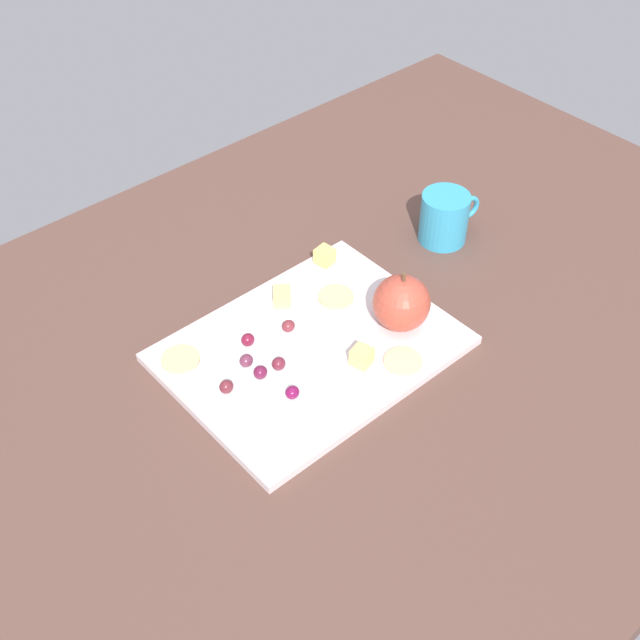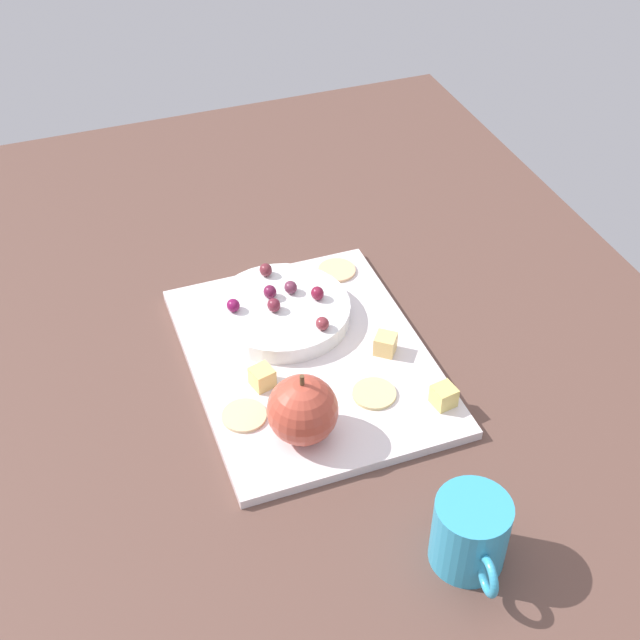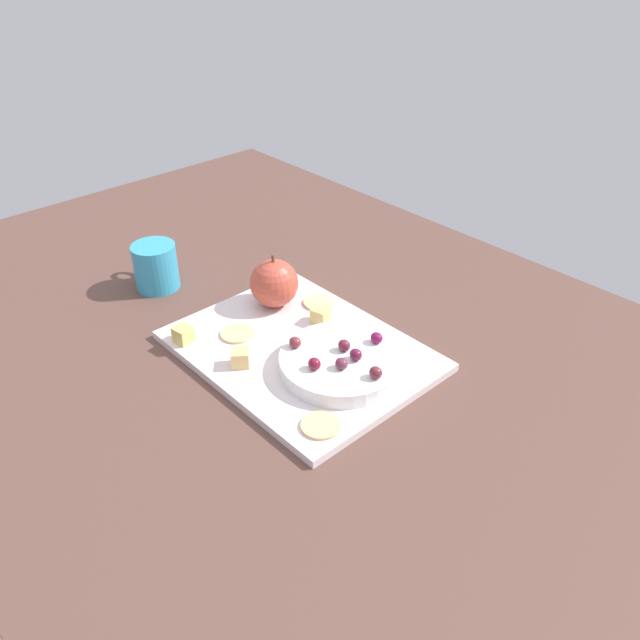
# 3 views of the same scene
# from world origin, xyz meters

# --- Properties ---
(table) EXTENTS (1.46, 0.99, 0.05)m
(table) POSITION_xyz_m (0.00, 0.00, 0.02)
(table) COLOR brown
(table) RESTS_ON ground
(platter) EXTENTS (0.37, 0.28, 0.01)m
(platter) POSITION_xyz_m (0.05, -0.01, 0.05)
(platter) COLOR silver
(platter) RESTS_ON table
(serving_dish) EXTENTS (0.17, 0.17, 0.02)m
(serving_dish) POSITION_xyz_m (0.13, -0.00, 0.07)
(serving_dish) COLOR white
(serving_dish) RESTS_ON platter
(apple_whole) EXTENTS (0.08, 0.08, 0.08)m
(apple_whole) POSITION_xyz_m (-0.07, 0.04, 0.10)
(apple_whole) COLOR #B94735
(apple_whole) RESTS_ON platter
(apple_stem) EXTENTS (0.01, 0.01, 0.01)m
(apple_stem) POSITION_xyz_m (-0.07, 0.04, 0.14)
(apple_stem) COLOR brown
(apple_stem) RESTS_ON apple_whole
(cheese_cube_0) EXTENTS (0.03, 0.03, 0.02)m
(cheese_cube_0) POSITION_xyz_m (0.02, 0.06, 0.07)
(cheese_cube_0) COLOR #EDCB70
(cheese_cube_0) RESTS_ON platter
(cheese_cube_1) EXTENTS (0.03, 0.03, 0.02)m
(cheese_cube_1) POSITION_xyz_m (-0.08, -0.13, 0.07)
(cheese_cube_1) COLOR #E4CA6A
(cheese_cube_1) RESTS_ON platter
(cheese_cube_2) EXTENTS (0.03, 0.03, 0.02)m
(cheese_cube_2) POSITION_xyz_m (0.02, -0.10, 0.07)
(cheese_cube_2) COLOR #F1C976
(cheese_cube_2) RESTS_ON platter
(cracker_0) EXTENTS (0.05, 0.05, 0.00)m
(cracker_0) POSITION_xyz_m (-0.04, -0.06, 0.06)
(cracker_0) COLOR #D9C383
(cracker_0) RESTS_ON platter
(cracker_1) EXTENTS (0.05, 0.05, 0.00)m
(cracker_1) POSITION_xyz_m (-0.02, 0.09, 0.06)
(cracker_1) COLOR #DEBD8C
(cracker_1) RESTS_ON platter
(cracker_2) EXTENTS (0.05, 0.05, 0.00)m
(cracker_2) POSITION_xyz_m (0.19, -0.10, 0.06)
(cracker_2) COLOR #E4B282
(cracker_2) RESTS_ON platter
(grape_0) EXTENTS (0.02, 0.02, 0.02)m
(grape_0) POSITION_xyz_m (0.15, 0.01, 0.09)
(grape_0) COLOR maroon
(grape_0) RESTS_ON serving_dish
(grape_1) EXTENTS (0.02, 0.02, 0.02)m
(grape_1) POSITION_xyz_m (0.19, 0.00, 0.09)
(grape_1) COLOR maroon
(grape_1) RESTS_ON serving_dish
(grape_2) EXTENTS (0.02, 0.02, 0.02)m
(grape_2) POSITION_xyz_m (0.12, -0.05, 0.09)
(grape_2) COLOR maroon
(grape_2) RESTS_ON serving_dish
(grape_3) EXTENTS (0.02, 0.02, 0.02)m
(grape_3) POSITION_xyz_m (0.07, -0.03, 0.09)
(grape_3) COLOR maroon
(grape_3) RESTS_ON serving_dish
(grape_4) EXTENTS (0.02, 0.02, 0.02)m
(grape_4) POSITION_xyz_m (0.14, 0.06, 0.09)
(grape_4) COLOR maroon
(grape_4) RESTS_ON serving_dish
(grape_5) EXTENTS (0.02, 0.02, 0.02)m
(grape_5) POSITION_xyz_m (0.15, -0.02, 0.09)
(grape_5) COLOR #662A41
(grape_5) RESTS_ON serving_dish
(grape_6) EXTENTS (0.02, 0.02, 0.02)m
(grape_6) POSITION_xyz_m (0.12, 0.01, 0.09)
(grape_6) COLOR maroon
(grape_6) RESTS_ON serving_dish
(cup) EXTENTS (0.11, 0.07, 0.08)m
(cup) POSITION_xyz_m (-0.27, -0.06, 0.09)
(cup) COLOR #339CC5
(cup) RESTS_ON table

